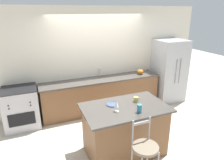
{
  "coord_description": "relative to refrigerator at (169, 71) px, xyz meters",
  "views": [
    {
      "loc": [
        -1.64,
        -4.31,
        2.59
      ],
      "look_at": [
        -0.08,
        -0.54,
        1.16
      ],
      "focal_mm": 32.0,
      "sensor_mm": 36.0,
      "label": 1
    }
  ],
  "objects": [
    {
      "name": "ground_plane",
      "position": [
        -2.06,
        -0.25,
        -0.9
      ],
      "size": [
        18.0,
        18.0,
        0.0
      ],
      "primitive_type": "plane",
      "color": "beige"
    },
    {
      "name": "wall_back",
      "position": [
        -2.06,
        0.4,
        0.45
      ],
      "size": [
        6.0,
        0.07,
        2.7
      ],
      "color": "beige",
      "rests_on": "ground_plane"
    },
    {
      "name": "back_counter",
      "position": [
        -2.06,
        0.1,
        -0.45
      ],
      "size": [
        3.17,
        0.64,
        0.9
      ],
      "color": "brown",
      "rests_on": "ground_plane"
    },
    {
      "name": "sink_faucet",
      "position": [
        -2.06,
        0.29,
        0.13
      ],
      "size": [
        0.02,
        0.13,
        0.22
      ],
      "color": "#ADAFB5",
      "rests_on": "back_counter"
    },
    {
      "name": "kitchen_island",
      "position": [
        -2.26,
        -1.69,
        -0.42
      ],
      "size": [
        1.53,
        0.95,
        0.96
      ],
      "color": "brown",
      "rests_on": "ground_plane"
    },
    {
      "name": "refrigerator",
      "position": [
        0.0,
        0.0,
        0.0
      ],
      "size": [
        0.83,
        0.79,
        1.8
      ],
      "color": "#ADAFB5",
      "rests_on": "ground_plane"
    },
    {
      "name": "oven_range",
      "position": [
        -4.05,
        0.04,
        -0.43
      ],
      "size": [
        0.75,
        0.71,
        0.94
      ],
      "color": "#B7B7BC",
      "rests_on": "ground_plane"
    },
    {
      "name": "bar_stool_near",
      "position": [
        -2.29,
        -2.46,
        -0.35
      ],
      "size": [
        0.4,
        0.4,
        1.06
      ],
      "color": "#99999E",
      "rests_on": "ground_plane"
    },
    {
      "name": "dinner_plate",
      "position": [
        -2.44,
        -1.53,
        0.07
      ],
      "size": [
        0.22,
        0.22,
        0.02
      ],
      "color": "#425170",
      "rests_on": "kitchen_island"
    },
    {
      "name": "wine_glass",
      "position": [
        -2.47,
        -1.79,
        0.18
      ],
      "size": [
        0.08,
        0.08,
        0.18
      ],
      "color": "white",
      "rests_on": "kitchen_island"
    },
    {
      "name": "coffee_mug",
      "position": [
        -1.97,
        -1.58,
        0.1
      ],
      "size": [
        0.12,
        0.09,
        0.09
      ],
      "color": "#C1B251",
      "rests_on": "kitchen_island"
    },
    {
      "name": "tumbler_cup",
      "position": [
        -2.13,
        -1.97,
        0.13
      ],
      "size": [
        0.08,
        0.08,
        0.14
      ],
      "color": "teal",
      "rests_on": "kitchen_island"
    },
    {
      "name": "pumpkin_decoration",
      "position": [
        -0.93,
        0.06,
        0.06
      ],
      "size": [
        0.18,
        0.18,
        0.16
      ],
      "color": "orange",
      "rests_on": "back_counter"
    }
  ]
}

